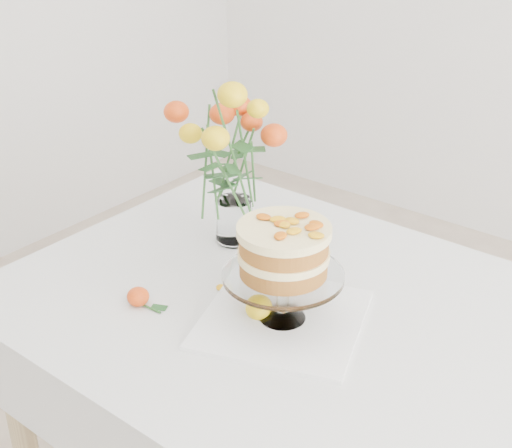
{
  "coord_description": "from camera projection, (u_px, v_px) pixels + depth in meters",
  "views": [
    {
      "loc": [
        0.62,
        -1.03,
        1.59
      ],
      "look_at": [
        -0.23,
        0.03,
        0.89
      ],
      "focal_mm": 50.0,
      "sensor_mm": 36.0,
      "label": 1
    }
  ],
  "objects": [
    {
      "name": "loose_rose_near",
      "position": [
        259.0,
        309.0,
        1.44
      ],
      "size": [
        0.1,
        0.05,
        0.05
      ],
      "rotation": [
        0.0,
        0.0,
        0.14
      ],
      "color": "yellow",
      "rests_on": "table"
    },
    {
      "name": "stray_petal_d",
      "position": [
        220.0,
        287.0,
        1.55
      ],
      "size": [
        0.03,
        0.02,
        0.0
      ],
      "primitive_type": "ellipsoid",
      "color": "#EEA40F",
      "rests_on": "table"
    },
    {
      "name": "napkin",
      "position": [
        282.0,
        319.0,
        1.44
      ],
      "size": [
        0.4,
        0.4,
        0.01
      ],
      "primitive_type": "cube",
      "rotation": [
        0.0,
        0.0,
        0.35
      ],
      "color": "white",
      "rests_on": "table"
    },
    {
      "name": "rose_vase",
      "position": [
        233.0,
        140.0,
        1.62
      ],
      "size": [
        0.29,
        0.29,
        0.45
      ],
      "rotation": [
        0.0,
        0.0,
        -0.0
      ],
      "color": "silver",
      "rests_on": "table"
    },
    {
      "name": "loose_rose_far",
      "position": [
        138.0,
        297.0,
        1.48
      ],
      "size": [
        0.08,
        0.05,
        0.04
      ],
      "rotation": [
        0.0,
        0.0,
        0.05
      ],
      "color": "#C53709",
      "rests_on": "table"
    },
    {
      "name": "stray_petal_b",
      "position": [
        284.0,
        349.0,
        1.35
      ],
      "size": [
        0.03,
        0.02,
        0.0
      ],
      "primitive_type": "ellipsoid",
      "color": "#EEA40F",
      "rests_on": "table"
    },
    {
      "name": "table",
      "position": [
        331.0,
        353.0,
        1.48
      ],
      "size": [
        1.43,
        0.93,
        0.76
      ],
      "color": "tan",
      "rests_on": "ground"
    },
    {
      "name": "stray_petal_a",
      "position": [
        256.0,
        321.0,
        1.44
      ],
      "size": [
        0.03,
        0.02,
        0.0
      ],
      "primitive_type": "ellipsoid",
      "color": "#EEA40F",
      "rests_on": "table"
    },
    {
      "name": "cake_stand",
      "position": [
        284.0,
        255.0,
        1.37
      ],
      "size": [
        0.24,
        0.24,
        0.21
      ],
      "rotation": [
        0.0,
        0.0,
        -0.01
      ],
      "color": "silver",
      "rests_on": "napkin"
    },
    {
      "name": "stray_petal_c",
      "position": [
        289.0,
        368.0,
        1.3
      ],
      "size": [
        0.03,
        0.02,
        0.0
      ],
      "primitive_type": "ellipsoid",
      "color": "#EEA40F",
      "rests_on": "table"
    }
  ]
}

